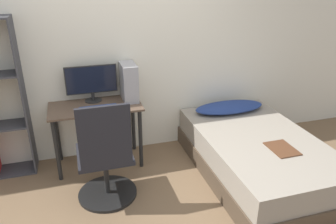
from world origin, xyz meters
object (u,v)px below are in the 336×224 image
Objects in this scene: office_chair at (106,164)px; keyboard at (98,108)px; monitor at (92,82)px; pc_tower at (129,82)px; bed at (257,155)px.

keyboard is at bearing 88.24° from office_chair.
keyboard is (0.03, -0.26, -0.22)m from monitor.
pc_tower is (0.40, -0.08, -0.02)m from monitor.
bed is at bearing -27.78° from monitor.
monitor is 0.34m from keyboard.
pc_tower is at bearing -10.69° from monitor.
pc_tower reaches higher than monitor.
office_chair is 1.64m from bed.
bed is 1.64m from pc_tower.
keyboard is 0.96× the size of pc_tower.
keyboard is (-1.61, 0.61, 0.51)m from bed.
pc_tower is at bearing 25.92° from keyboard.
bed is (1.63, -0.02, -0.18)m from office_chair.
monitor is at bearing 90.86° from office_chair.
monitor is at bearing 96.86° from keyboard.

